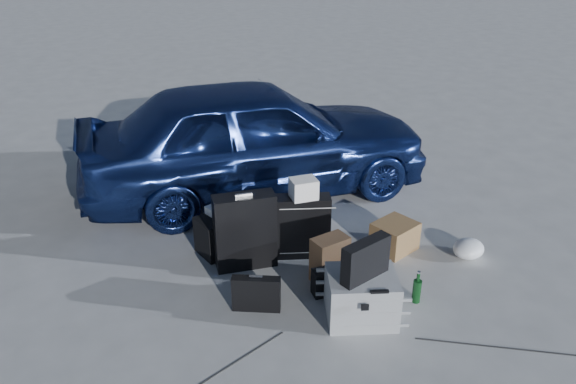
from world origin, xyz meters
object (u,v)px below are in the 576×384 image
at_px(briefcase, 256,294).
at_px(green_bottle, 417,287).
at_px(suitcase_left, 245,231).
at_px(suitcase_right, 302,226).
at_px(duffel_bag, 235,229).
at_px(cardboard_box, 395,236).
at_px(car, 255,137).
at_px(pelican_case, 361,297).

relative_size(briefcase, green_bottle, 1.39).
bearing_deg(suitcase_left, suitcase_right, 3.96).
bearing_deg(duffel_bag, cardboard_box, -38.68).
bearing_deg(briefcase, duffel_bag, 108.30).
bearing_deg(suitcase_left, duffel_bag, 94.79).
bearing_deg(suitcase_right, car, 106.01).
height_order(briefcase, suitcase_left, suitcase_left).
xyz_separation_m(car, suitcase_right, (-0.16, -1.52, -0.37)).
bearing_deg(car, suitcase_left, 161.23).
xyz_separation_m(suitcase_right, duffel_bag, (-0.53, 0.43, -0.12)).
bearing_deg(green_bottle, suitcase_right, 116.09).
height_order(briefcase, suitcase_right, suitcase_right).
height_order(duffel_bag, cardboard_box, duffel_bag).
distance_m(pelican_case, duffel_bag, 1.58).
bearing_deg(car, suitcase_right, -178.49).
xyz_separation_m(car, suitcase_left, (-0.72, -1.46, -0.31)).
height_order(pelican_case, cardboard_box, pelican_case).
bearing_deg(duffel_bag, pelican_case, -81.49).
bearing_deg(cardboard_box, suitcase_right, 160.44).
distance_m(duffel_bag, green_bottle, 1.85).
bearing_deg(green_bottle, pelican_case, 176.76).
height_order(car, suitcase_right, car).
relative_size(cardboard_box, green_bottle, 1.33).
bearing_deg(pelican_case, suitcase_left, 138.99).
bearing_deg(suitcase_right, duffel_bag, 162.86).
distance_m(car, suitcase_left, 1.66).
bearing_deg(duffel_bag, briefcase, -112.09).
xyz_separation_m(pelican_case, suitcase_left, (-0.56, 1.12, 0.16)).
xyz_separation_m(cardboard_box, green_bottle, (-0.33, -0.78, 0.00)).
bearing_deg(pelican_case, duffel_bag, 131.91).
height_order(car, green_bottle, car).
bearing_deg(green_bottle, cardboard_box, 67.38).
relative_size(pelican_case, briefcase, 1.37).
bearing_deg(briefcase, cardboard_box, 40.07).
bearing_deg(duffel_bag, car, 47.03).
relative_size(car, briefcase, 9.91).
distance_m(pelican_case, green_bottle, 0.54).
bearing_deg(suitcase_left, green_bottle, -36.24).
distance_m(duffel_bag, cardboard_box, 1.57).
bearing_deg(suitcase_right, cardboard_box, 2.51).
distance_m(pelican_case, suitcase_right, 1.07).
bearing_deg(suitcase_right, pelican_case, -68.22).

